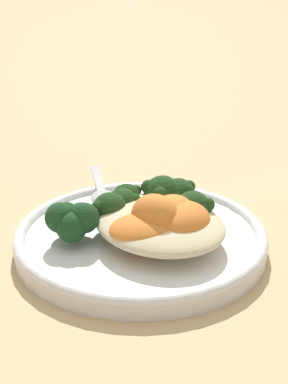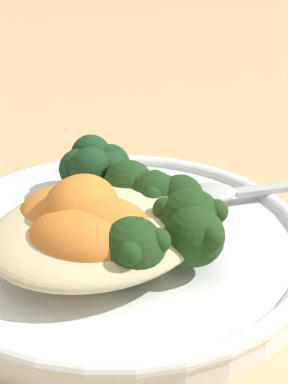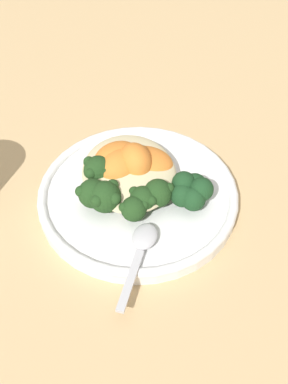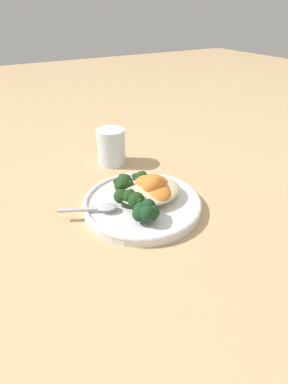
{
  "view_description": "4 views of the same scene",
  "coord_description": "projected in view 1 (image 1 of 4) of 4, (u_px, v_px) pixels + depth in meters",
  "views": [
    {
      "loc": [
        -0.46,
        0.3,
        0.31
      ],
      "look_at": [
        0.01,
        -0.02,
        0.06
      ],
      "focal_mm": 60.0,
      "sensor_mm": 36.0,
      "label": 1
    },
    {
      "loc": [
        -0.21,
        -0.29,
        0.23
      ],
      "look_at": [
        0.02,
        -0.02,
        0.05
      ],
      "focal_mm": 60.0,
      "sensor_mm": 36.0,
      "label": 2
    },
    {
      "loc": [
        0.44,
        -0.08,
        0.5
      ],
      "look_at": [
        0.02,
        -0.01,
        0.04
      ],
      "focal_mm": 50.0,
      "sensor_mm": 36.0,
      "label": 3
    },
    {
      "loc": [
        0.26,
        0.44,
        0.37
      ],
      "look_at": [
        0.01,
        0.0,
        0.05
      ],
      "focal_mm": 28.0,
      "sensor_mm": 36.0,
      "label": 4
    }
  ],
  "objects": [
    {
      "name": "broccoli_stalk_3",
      "position": [
        133.0,
        210.0,
        0.64
      ],
      "size": [
        0.11,
        0.06,
        0.03
      ],
      "rotation": [
        0.0,
        0.0,
        5.95
      ],
      "color": "#ADC675",
      "rests_on": "plate"
    },
    {
      "name": "broccoli_stalk_2",
      "position": [
        159.0,
        200.0,
        0.65
      ],
      "size": [
        0.08,
        0.1,
        0.04
      ],
      "rotation": [
        0.0,
        0.0,
        5.36
      ],
      "color": "#ADC675",
      "rests_on": "plate"
    },
    {
      "name": "kale_tuft",
      "position": [
        73.0,
        219.0,
        0.61
      ],
      "size": [
        0.05,
        0.05,
        0.03
      ],
      "color": "#193D1E",
      "rests_on": "plate"
    },
    {
      "name": "sweet_potato_chunk_0",
      "position": [
        172.0,
        216.0,
        0.61
      ],
      "size": [
        0.08,
        0.08,
        0.04
      ],
      "primitive_type": "ellipsoid",
      "rotation": [
        0.0,
        0.0,
        5.46
      ],
      "color": "orange",
      "rests_on": "plate"
    },
    {
      "name": "broccoli_stalk_1",
      "position": [
        171.0,
        203.0,
        0.65
      ],
      "size": [
        0.06,
        0.1,
        0.04
      ],
      "rotation": [
        0.0,
        0.0,
        5.14
      ],
      "color": "#ADC675",
      "rests_on": "plate"
    },
    {
      "name": "sweet_potato_chunk_2",
      "position": [
        149.0,
        230.0,
        0.59
      ],
      "size": [
        0.08,
        0.09,
        0.03
      ],
      "primitive_type": "ellipsoid",
      "rotation": [
        0.0,
        0.0,
        1.11
      ],
      "color": "orange",
      "rests_on": "plate"
    },
    {
      "name": "plate",
      "position": [
        138.0,
        237.0,
        0.63
      ],
      "size": [
        0.25,
        0.25,
        0.02
      ],
      "color": "white",
      "rests_on": "ground_plane"
    },
    {
      "name": "broccoli_stalk_5",
      "position": [
        117.0,
        215.0,
        0.62
      ],
      "size": [
        0.08,
        0.05,
        0.03
      ],
      "rotation": [
        0.0,
        0.0,
        6.55
      ],
      "color": "#ADC675",
      "rests_on": "plate"
    },
    {
      "name": "spoon",
      "position": [
        102.0,
        193.0,
        0.69
      ],
      "size": [
        0.11,
        0.07,
        0.01
      ],
      "rotation": [
        0.0,
        0.0,
        5.85
      ],
      "color": "#B7B7BC",
      "rests_on": "plate"
    },
    {
      "name": "sweet_potato_chunk_1",
      "position": [
        183.0,
        223.0,
        0.6
      ],
      "size": [
        0.08,
        0.08,
        0.04
      ],
      "primitive_type": "ellipsoid",
      "rotation": [
        0.0,
        0.0,
        2.08
      ],
      "color": "orange",
      "rests_on": "plate"
    },
    {
      "name": "ground_plane",
      "position": [
        128.0,
        253.0,
        0.63
      ],
      "size": [
        4.0,
        4.0,
        0.0
      ],
      "primitive_type": "plane",
      "color": "tan"
    },
    {
      "name": "quinoa_mound",
      "position": [
        159.0,
        223.0,
        0.61
      ],
      "size": [
        0.14,
        0.12,
        0.03
      ],
      "primitive_type": "ellipsoid",
      "color": "beige",
      "rests_on": "plate"
    },
    {
      "name": "broccoli_stalk_4",
      "position": [
        126.0,
        208.0,
        0.63
      ],
      "size": [
        0.08,
        0.03,
        0.03
      ],
      "rotation": [
        0.0,
        0.0,
        6.12
      ],
      "color": "#ADC675",
      "rests_on": "plate"
    },
    {
      "name": "broccoli_stalk_0",
      "position": [
        188.0,
        211.0,
        0.62
      ],
      "size": [
        0.04,
        0.08,
        0.04
      ],
      "rotation": [
        0.0,
        0.0,
        4.57
      ],
      "color": "#ADC675",
      "rests_on": "plate"
    },
    {
      "name": "sweet_potato_chunk_3",
      "position": [
        156.0,
        218.0,
        0.59
      ],
      "size": [
        0.06,
        0.05,
        0.05
      ],
      "primitive_type": "ellipsoid",
      "rotation": [
        0.0,
        0.0,
        3.31
      ],
      "color": "orange",
      "rests_on": "plate"
    }
  ]
}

